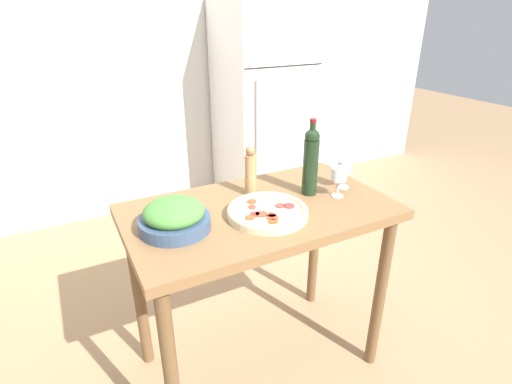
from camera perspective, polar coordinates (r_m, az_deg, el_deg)
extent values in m
plane|color=#9E7A56|center=(2.29, 0.42, -22.75)|extent=(14.00, 14.00, 0.00)
cube|color=silver|center=(3.56, -16.32, 17.57)|extent=(6.40, 0.06, 2.60)
cube|color=silver|center=(3.57, 0.94, 11.90)|extent=(0.70, 0.70, 1.79)
cube|color=black|center=(3.20, 4.13, 17.50)|extent=(0.69, 0.01, 0.01)
cylinder|color=#B2B2B7|center=(3.17, 0.16, 8.55)|extent=(0.02, 0.02, 0.80)
cube|color=brown|center=(1.74, 0.50, -2.85)|extent=(1.15, 0.66, 0.04)
cylinder|color=brown|center=(1.68, -11.99, -24.51)|extent=(0.06, 0.06, 0.86)
cylinder|color=brown|center=(2.08, 17.27, -13.82)|extent=(0.06, 0.06, 0.86)
cylinder|color=brown|center=(2.07, -16.40, -13.79)|extent=(0.06, 0.06, 0.86)
cylinder|color=brown|center=(2.41, 8.37, -7.03)|extent=(0.06, 0.06, 0.86)
cylinder|color=black|center=(1.83, 7.77, 3.49)|extent=(0.07, 0.07, 0.26)
sphere|color=black|center=(1.78, 8.04, 7.84)|extent=(0.07, 0.07, 0.07)
cylinder|color=black|center=(1.78, 8.10, 8.83)|extent=(0.03, 0.03, 0.06)
cylinder|color=maroon|center=(1.76, 8.18, 10.07)|extent=(0.03, 0.03, 0.02)
cylinder|color=silver|center=(1.87, 11.51, -0.53)|extent=(0.06, 0.06, 0.00)
cylinder|color=silver|center=(1.86, 11.61, 0.61)|extent=(0.01, 0.01, 0.08)
cylinder|color=white|center=(1.83, 11.79, 2.53)|extent=(0.07, 0.07, 0.06)
cylinder|color=maroon|center=(1.84, 11.74, 2.04)|extent=(0.06, 0.06, 0.02)
cylinder|color=silver|center=(1.97, 12.37, 0.65)|extent=(0.06, 0.06, 0.00)
cylinder|color=silver|center=(1.95, 12.47, 1.75)|extent=(0.01, 0.01, 0.08)
cylinder|color=white|center=(1.93, 12.65, 3.59)|extent=(0.07, 0.07, 0.06)
cylinder|color=maroon|center=(1.93, 12.60, 3.03)|extent=(0.06, 0.06, 0.02)
cylinder|color=#AD7F51|center=(1.82, -0.78, 2.42)|extent=(0.05, 0.05, 0.19)
sphere|color=#936C45|center=(1.78, -0.80, 5.90)|extent=(0.05, 0.05, 0.05)
cylinder|color=#384C6B|center=(1.59, -11.51, -4.42)|extent=(0.28, 0.28, 0.05)
ellipsoid|color=#478438|center=(1.56, -11.67, -2.79)|extent=(0.24, 0.24, 0.10)
cylinder|color=beige|center=(1.66, 1.65, -3.05)|extent=(0.34, 0.34, 0.02)
torus|color=beige|center=(1.65, 1.65, -2.60)|extent=(0.34, 0.34, 0.02)
cylinder|color=red|center=(1.62, -0.13, -3.18)|extent=(0.04, 0.04, 0.01)
cylinder|color=red|center=(1.69, 4.74, -1.99)|extent=(0.05, 0.05, 0.01)
cylinder|color=red|center=(1.62, 0.74, -3.17)|extent=(0.05, 0.05, 0.01)
cylinder|color=#CD442A|center=(1.60, 2.41, -3.66)|extent=(0.05, 0.05, 0.01)
cylinder|color=#E53A31|center=(1.69, 3.45, -1.96)|extent=(0.04, 0.04, 0.01)
cylinder|color=red|center=(1.68, -0.57, -2.15)|extent=(0.03, 0.03, 0.01)
cylinder|color=red|center=(1.61, 2.23, -3.35)|extent=(0.04, 0.04, 0.01)
cylinder|color=red|center=(1.72, -0.60, -1.38)|extent=(0.04, 0.04, 0.01)
cylinder|color=#DE441E|center=(1.57, 2.47, -4.23)|extent=(0.04, 0.04, 0.01)
cylinder|color=#EA4624|center=(1.59, -0.86, -3.68)|extent=(0.04, 0.04, 0.01)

